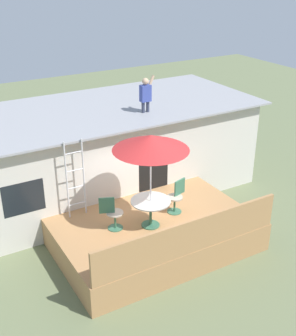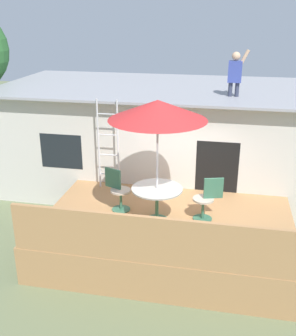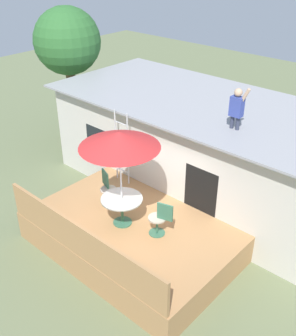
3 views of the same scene
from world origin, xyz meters
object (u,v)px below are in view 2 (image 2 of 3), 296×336
at_px(patio_umbrella, 158,110).
at_px(person_figure, 235,71).
at_px(patio_table, 157,195).
at_px(patio_chair_left, 118,190).
at_px(patio_chair_right, 207,199).
at_px(step_ladder, 108,145).

bearing_deg(patio_umbrella, person_figure, 62.47).
relative_size(patio_table, patio_chair_left, 1.13).
bearing_deg(patio_table, patio_chair_right, 16.33).
bearing_deg(patio_chair_right, patio_table, 0.00).
height_order(person_figure, patio_chair_right, person_figure).
height_order(step_ladder, person_figure, person_figure).
bearing_deg(patio_chair_right, patio_chair_left, -18.76).
height_order(step_ladder, patio_chair_left, step_ladder).
relative_size(patio_table, step_ladder, 0.47).
relative_size(patio_umbrella, step_ladder, 1.15).
height_order(patio_table, patio_chair_right, patio_chair_right).
bearing_deg(patio_chair_left, patio_umbrella, 0.00).
relative_size(patio_umbrella, person_figure, 2.29).
relative_size(person_figure, patio_chair_left, 1.21).
distance_m(patio_table, step_ladder, 2.12).
xyz_separation_m(patio_umbrella, person_figure, (1.39, 2.67, 0.40)).
bearing_deg(person_figure, patio_table, -117.53).
distance_m(patio_table, patio_chair_left, 1.01).
relative_size(patio_umbrella, patio_chair_left, 2.76).
height_order(patio_umbrella, person_figure, person_figure).
relative_size(step_ladder, person_figure, 1.98).
bearing_deg(patio_chair_left, person_figure, 66.60).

